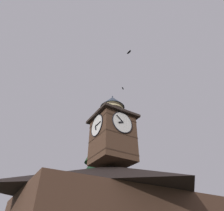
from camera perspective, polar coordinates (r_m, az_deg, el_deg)
The scene contains 6 objects.
building_main at distance 17.65m, azimuth -0.61°, elevation -28.90°, with size 15.03×12.21×7.25m.
clock_tower at distance 19.15m, azimuth 0.12°, elevation -7.59°, with size 4.18×4.18×7.85m.
pine_tree_behind at distance 22.44m, azimuth -5.28°, elevation -25.09°, with size 6.25×6.25×13.37m.
moon at distance 52.82m, azimuth 0.83°, elevation -26.72°, with size 1.97×1.97×1.97m.
flying_bird_high at distance 26.19m, azimuth 3.26°, elevation 5.27°, with size 0.48×0.40×0.10m.
flying_bird_low at distance 20.34m, azimuth 5.16°, elevation 15.78°, with size 0.24×0.54×0.13m.
Camera 1 is at (8.97, 13.04, 1.72)m, focal length 30.19 mm.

